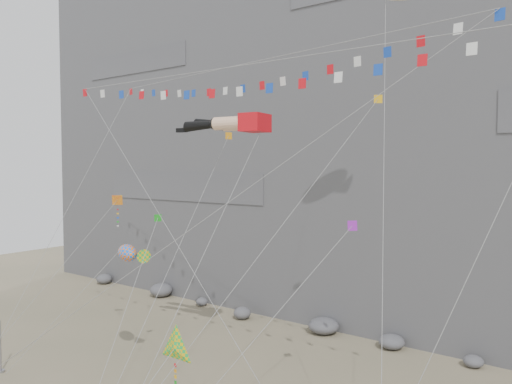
% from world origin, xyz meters
% --- Properties ---
extents(cliff, '(80.00, 28.00, 50.00)m').
position_xyz_m(cliff, '(0.00, 32.00, 25.00)').
color(cliff, slate).
rests_on(cliff, ground).
extents(talus_boulders, '(60.00, 3.00, 1.20)m').
position_xyz_m(talus_boulders, '(0.00, 17.00, 0.60)').
color(talus_boulders, slate).
rests_on(talus_boulders, ground).
extents(anchor_pole_left, '(0.12, 0.12, 3.67)m').
position_xyz_m(anchor_pole_left, '(-14.03, -3.32, 1.83)').
color(anchor_pole_left, gray).
rests_on(anchor_pole_left, ground).
extents(legs_kite, '(7.59, 15.16, 22.05)m').
position_xyz_m(legs_kite, '(-0.89, 5.75, 16.98)').
color(legs_kite, red).
rests_on(legs_kite, ground).
extents(flag_banner_upper, '(31.65, 15.31, 27.93)m').
position_xyz_m(flag_banner_upper, '(-0.34, 7.34, 21.22)').
color(flag_banner_upper, red).
rests_on(flag_banner_upper, ground).
extents(flag_banner_lower, '(31.55, 5.99, 22.76)m').
position_xyz_m(flag_banner_lower, '(3.21, 2.84, 19.97)').
color(flag_banner_lower, red).
rests_on(flag_banner_lower, ground).
extents(harlequin_kite, '(5.02, 10.10, 15.34)m').
position_xyz_m(harlequin_kite, '(-10.94, 4.23, 11.55)').
color(harlequin_kite, red).
rests_on(harlequin_kite, ground).
extents(fish_windsock, '(8.55, 6.52, 11.78)m').
position_xyz_m(fish_windsock, '(-6.78, 1.82, 8.33)').
color(fish_windsock, orange).
rests_on(fish_windsock, ground).
extents(delta_kite, '(2.32, 5.97, 7.83)m').
position_xyz_m(delta_kite, '(2.77, -3.08, 5.33)').
color(delta_kite, '#EAB40B').
rests_on(delta_kite, ground).
extents(small_kite_a, '(4.10, 15.83, 22.62)m').
position_xyz_m(small_kite_a, '(-3.28, 8.17, 16.08)').
color(small_kite_a, orange).
rests_on(small_kite_a, ground).
extents(small_kite_b, '(6.14, 11.66, 16.42)m').
position_xyz_m(small_kite_b, '(8.37, 4.53, 10.85)').
color(small_kite_b, purple).
rests_on(small_kite_b, ground).
extents(small_kite_c, '(5.60, 10.85, 15.71)m').
position_xyz_m(small_kite_c, '(-4.11, 2.05, 10.59)').
color(small_kite_c, '#189F1E').
rests_on(small_kite_c, ground).
extents(small_kite_d, '(7.10, 17.38, 25.63)m').
position_xyz_m(small_kite_d, '(7.71, 8.91, 17.87)').
color(small_kite_d, '#EEAC14').
rests_on(small_kite_d, ground).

